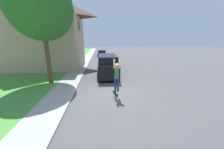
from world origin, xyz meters
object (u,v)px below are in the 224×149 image
(lawn_tree_near, at_px, (41,9))
(skateboard, at_px, (115,94))
(skateboarder, at_px, (117,75))
(car_down_street, at_px, (102,53))
(lawn_tree_far, at_px, (65,27))
(suv_parked, at_px, (108,65))

(lawn_tree_near, height_order, skateboard, lawn_tree_near)
(lawn_tree_near, distance_m, skateboard, 8.26)
(skateboarder, height_order, skateboard, skateboarder)
(car_down_street, bearing_deg, lawn_tree_near, -104.25)
(lawn_tree_far, xyz_separation_m, suv_parked, (4.97, -4.67, -4.09))
(skateboarder, xyz_separation_m, skateboard, (-0.10, -0.06, -1.21))
(suv_parked, distance_m, skateboard, 5.19)
(lawn_tree_near, height_order, car_down_street, lawn_tree_near)
(lawn_tree_far, distance_m, skateboard, 12.11)
(car_down_street, bearing_deg, skateboarder, -88.13)
(suv_parked, bearing_deg, car_down_street, 91.43)
(lawn_tree_near, bearing_deg, skateboard, -32.92)
(skateboarder, bearing_deg, skateboard, -147.14)
(lawn_tree_near, distance_m, suv_parked, 7.08)
(car_down_street, height_order, skateboarder, skateboarder)
(skateboarder, distance_m, skateboard, 1.22)
(lawn_tree_near, relative_size, skateboarder, 3.92)
(lawn_tree_far, xyz_separation_m, car_down_street, (4.56, 11.52, -4.56))
(lawn_tree_far, height_order, skateboarder, lawn_tree_far)
(suv_parked, bearing_deg, skateboarder, -86.74)
(suv_parked, bearing_deg, lawn_tree_near, -160.22)
(car_down_street, bearing_deg, suv_parked, -88.57)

